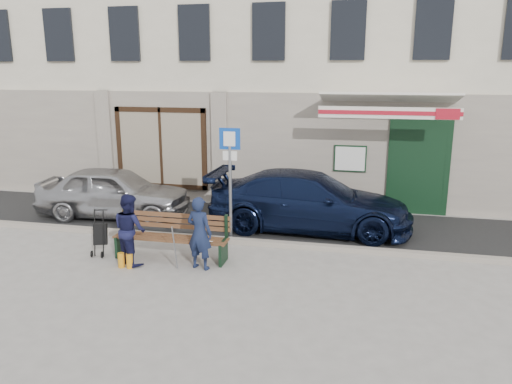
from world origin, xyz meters
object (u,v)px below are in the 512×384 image
(car_silver, at_px, (114,192))
(parking_sign, at_px, (230,166))
(car_navy, at_px, (310,201))
(stroller, at_px, (100,235))
(bench, at_px, (169,237))
(woman, at_px, (130,229))
(man, at_px, (200,233))

(car_silver, distance_m, parking_sign, 3.78)
(car_silver, xyz_separation_m, car_navy, (5.17, 0.02, 0.04))
(car_navy, xyz_separation_m, stroller, (-4.12, -2.66, -0.29))
(bench, height_order, woman, woman)
(bench, bearing_deg, stroller, -175.84)
(bench, distance_m, stroller, 1.51)
(parking_sign, bearing_deg, bench, -121.62)
(parking_sign, relative_size, bench, 1.07)
(car_navy, xyz_separation_m, man, (-1.82, -2.93, 0.02))
(car_navy, height_order, man, man)
(parking_sign, distance_m, man, 2.09)
(parking_sign, distance_m, woman, 2.65)
(car_silver, xyz_separation_m, bench, (2.56, -2.53, -0.22))
(car_silver, relative_size, man, 2.71)
(car_navy, relative_size, man, 3.35)
(parking_sign, bearing_deg, car_silver, 163.66)
(man, bearing_deg, parking_sign, -80.34)
(stroller, bearing_deg, car_silver, 93.42)
(parking_sign, height_order, woman, parking_sign)
(man, height_order, stroller, man)
(parking_sign, relative_size, woman, 1.78)
(woman, bearing_deg, stroller, 13.17)
(parking_sign, relative_size, stroller, 2.68)
(parking_sign, xyz_separation_m, man, (-0.13, -1.84, -0.98))
(car_navy, relative_size, stroller, 5.11)
(woman, relative_size, stroller, 1.51)
(car_silver, distance_m, stroller, 2.85)
(man, bearing_deg, bench, -11.86)
(parking_sign, bearing_deg, stroller, -146.42)
(car_navy, bearing_deg, bench, 135.79)
(car_navy, distance_m, man, 3.45)
(parking_sign, distance_m, stroller, 3.17)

